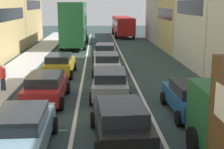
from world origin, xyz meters
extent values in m
cube|color=#B5B5B5|center=(-6.70, 20.00, 0.07)|extent=(2.60, 64.00, 0.14)
cube|color=silver|center=(-1.70, 20.00, 0.01)|extent=(0.16, 60.00, 0.01)
cube|color=silver|center=(1.70, 20.00, 0.01)|extent=(0.16, 60.00, 0.01)
cube|color=black|center=(-8.48, 27.50, 3.98)|extent=(0.02, 8.80, 1.10)
cube|color=tan|center=(-12.00, 38.50, 4.33)|extent=(7.00, 10.90, 8.65)
cube|color=black|center=(-8.48, 38.50, 4.76)|extent=(0.02, 8.80, 1.10)
cube|color=tan|center=(9.90, 30.80, 3.53)|extent=(7.00, 8.70, 7.06)
cube|color=black|center=(6.38, 30.80, 3.88)|extent=(0.02, 7.04, 1.10)
cube|color=black|center=(6.38, 22.00, 4.65)|extent=(0.02, 7.04, 1.10)
cube|color=black|center=(3.69, 7.81, 1.81)|extent=(2.02, 0.03, 0.70)
cylinder|color=black|center=(2.49, 6.68, 0.48)|extent=(0.30, 0.96, 0.96)
cube|color=black|center=(0.11, 7.86, 0.67)|extent=(2.07, 4.41, 0.70)
cube|color=#1E2328|center=(0.13, 7.66, 1.23)|extent=(1.73, 2.50, 0.52)
cylinder|color=black|center=(-0.90, 9.26, 0.32)|extent=(0.26, 0.65, 0.64)
cylinder|color=black|center=(0.94, 9.37, 0.32)|extent=(0.26, 0.65, 0.64)
cylinder|color=black|center=(1.13, 6.45, 0.32)|extent=(0.26, 0.65, 0.64)
cube|color=#759EB7|center=(-3.30, 7.29, 0.67)|extent=(1.87, 4.33, 0.70)
cube|color=#1E2328|center=(-3.30, 7.09, 1.23)|extent=(1.62, 2.43, 0.52)
cylinder|color=black|center=(-4.24, 8.74, 0.32)|extent=(0.23, 0.64, 0.64)
cylinder|color=black|center=(-2.40, 8.77, 0.32)|extent=(0.23, 0.64, 0.64)
cube|color=gray|center=(-0.01, 13.67, 0.67)|extent=(1.98, 4.37, 0.70)
cube|color=#1E2328|center=(-0.02, 13.47, 1.23)|extent=(1.68, 2.47, 0.52)
cylinder|color=black|center=(-0.87, 15.17, 0.32)|extent=(0.25, 0.65, 0.64)
cylinder|color=black|center=(0.97, 15.09, 0.32)|extent=(0.25, 0.65, 0.64)
cylinder|color=black|center=(-0.99, 12.25, 0.32)|extent=(0.25, 0.65, 0.64)
cylinder|color=black|center=(0.84, 12.17, 0.32)|extent=(0.25, 0.65, 0.64)
cube|color=#A51E1E|center=(-3.33, 12.96, 0.67)|extent=(1.89, 4.34, 0.70)
cube|color=#1E2328|center=(-3.33, 12.76, 1.23)|extent=(1.63, 2.44, 0.52)
cylinder|color=black|center=(-4.22, 14.44, 0.32)|extent=(0.23, 0.64, 0.64)
cylinder|color=black|center=(-2.38, 14.40, 0.32)|extent=(0.23, 0.64, 0.64)
cylinder|color=black|center=(-4.28, 11.51, 0.32)|extent=(0.23, 0.64, 0.64)
cylinder|color=black|center=(-2.44, 11.48, 0.32)|extent=(0.23, 0.64, 0.64)
cube|color=silver|center=(-0.01, 19.53, 0.67)|extent=(1.86, 4.32, 0.70)
cube|color=#1E2328|center=(-0.01, 19.33, 1.23)|extent=(1.62, 2.43, 0.52)
cylinder|color=black|center=(-0.91, 21.01, 0.32)|extent=(0.23, 0.64, 0.64)
cylinder|color=black|center=(0.93, 20.98, 0.32)|extent=(0.23, 0.64, 0.64)
cylinder|color=black|center=(-0.95, 18.08, 0.32)|extent=(0.23, 0.64, 0.64)
cylinder|color=black|center=(0.89, 18.06, 0.32)|extent=(0.23, 0.64, 0.64)
cube|color=#B29319|center=(-3.35, 19.25, 0.67)|extent=(1.89, 4.34, 0.70)
cube|color=#1E2328|center=(-3.35, 19.05, 1.23)|extent=(1.64, 2.44, 0.52)
cylinder|color=black|center=(-4.24, 20.73, 0.32)|extent=(0.23, 0.64, 0.64)
cylinder|color=black|center=(-2.40, 20.69, 0.32)|extent=(0.23, 0.64, 0.64)
cylinder|color=black|center=(-4.30, 17.81, 0.32)|extent=(0.23, 0.64, 0.64)
cylinder|color=black|center=(-2.46, 17.77, 0.32)|extent=(0.23, 0.64, 0.64)
cube|color=beige|center=(0.01, 25.02, 0.67)|extent=(2.00, 4.38, 0.70)
cube|color=#1E2328|center=(0.00, 24.82, 1.23)|extent=(1.69, 2.48, 0.52)
cylinder|color=black|center=(-0.84, 26.52, 0.32)|extent=(0.25, 0.65, 0.64)
cylinder|color=black|center=(1.00, 26.44, 0.32)|extent=(0.25, 0.65, 0.64)
cylinder|color=black|center=(-0.98, 23.60, 0.32)|extent=(0.25, 0.65, 0.64)
cylinder|color=black|center=(0.86, 23.51, 0.32)|extent=(0.25, 0.65, 0.64)
cube|color=#194C8C|center=(3.53, 10.73, 0.67)|extent=(1.84, 4.32, 0.70)
cube|color=#1E2328|center=(3.54, 10.53, 1.23)|extent=(1.61, 2.42, 0.52)
cylinder|color=black|center=(2.60, 12.18, 0.32)|extent=(0.23, 0.64, 0.64)
cylinder|color=black|center=(4.44, 12.20, 0.32)|extent=(0.23, 0.64, 0.64)
cylinder|color=black|center=(2.63, 9.26, 0.32)|extent=(0.23, 0.64, 0.64)
cylinder|color=black|center=(4.47, 9.28, 0.32)|extent=(0.23, 0.64, 0.64)
cube|color=#1E6033|center=(-3.29, 34.62, 1.70)|extent=(2.52, 10.51, 2.40)
cube|color=black|center=(-3.29, 34.62, 2.06)|extent=(2.55, 9.88, 0.70)
cube|color=#1E6033|center=(-3.29, 34.62, 3.98)|extent=(2.52, 10.51, 2.16)
cube|color=black|center=(-3.29, 34.62, 4.22)|extent=(2.55, 9.88, 0.64)
cylinder|color=black|center=(-4.53, 38.40, 0.50)|extent=(0.30, 1.00, 1.00)
cylinder|color=black|center=(-2.03, 38.40, 0.50)|extent=(0.30, 1.00, 1.00)
cylinder|color=black|center=(-4.54, 31.47, 0.50)|extent=(0.30, 1.00, 1.00)
cylinder|color=black|center=(-2.04, 31.47, 0.50)|extent=(0.30, 1.00, 1.00)
cube|color=#B21919|center=(3.29, 46.21, 1.70)|extent=(2.71, 10.55, 2.40)
cube|color=black|center=(3.29, 46.21, 2.06)|extent=(2.72, 9.92, 0.70)
cylinder|color=black|center=(1.96, 49.97, 0.50)|extent=(0.32, 1.01, 1.00)
cylinder|color=black|center=(4.46, 50.02, 0.50)|extent=(0.32, 1.01, 1.00)
cylinder|color=black|center=(2.10, 43.04, 0.50)|extent=(0.32, 1.01, 1.00)
cylinder|color=black|center=(4.60, 43.09, 0.50)|extent=(0.32, 1.01, 1.00)
cylinder|color=#262D47|center=(-5.98, 14.78, 0.41)|extent=(0.16, 0.16, 0.82)
cylinder|color=#262D47|center=(-6.14, 14.87, 0.41)|extent=(0.16, 0.16, 0.82)
cylinder|color=red|center=(-6.06, 14.82, 1.12)|extent=(0.34, 0.34, 0.60)
sphere|color=tan|center=(-6.06, 14.82, 1.54)|extent=(0.24, 0.24, 0.24)
cylinder|color=red|center=(-5.87, 14.71, 1.15)|extent=(0.10, 0.10, 0.55)
camera|label=1|loc=(-0.72, -3.20, 4.97)|focal=51.81mm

